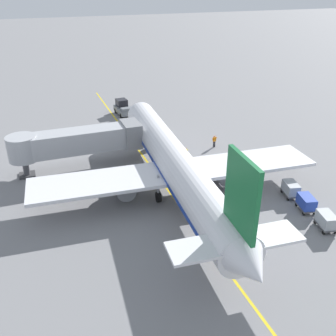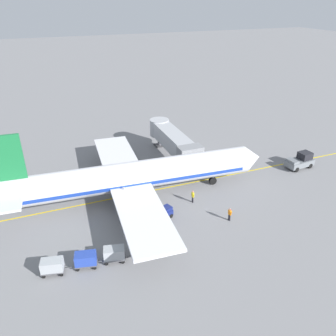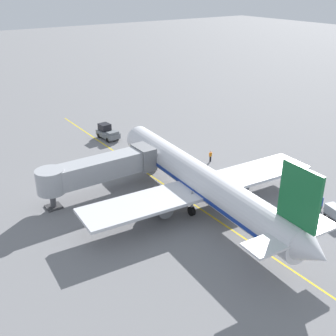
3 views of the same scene
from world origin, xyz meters
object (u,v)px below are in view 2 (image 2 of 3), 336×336
(pushback_tractor, at_px, (300,161))
(ground_crew_loader, at_px, (230,214))
(baggage_cart_third_in_train, at_px, (52,266))
(ground_crew_wing_walker, at_px, (193,196))
(baggage_cart_second_in_train, at_px, (86,259))
(baggage_cart_front, at_px, (114,253))
(baggage_tug_lead, at_px, (163,213))
(parked_airliner, at_px, (133,176))
(jet_bridge, at_px, (173,140))

(pushback_tractor, bearing_deg, ground_crew_loader, -65.06)
(baggage_cart_third_in_train, distance_m, ground_crew_loader, 20.49)
(ground_crew_wing_walker, xyz_separation_m, ground_crew_loader, (5.25, 2.38, 0.00))
(baggage_cart_second_in_train, bearing_deg, ground_crew_wing_walker, 114.24)
(baggage_cart_front, bearing_deg, ground_crew_wing_walker, 119.89)
(baggage_cart_front, xyz_separation_m, baggage_cart_third_in_train, (-0.51, -5.98, 0.00))
(baggage_tug_lead, distance_m, ground_crew_loader, 7.99)
(pushback_tractor, height_order, ground_crew_loader, pushback_tractor)
(parked_airliner, distance_m, baggage_cart_front, 12.43)
(ground_crew_loader, bearing_deg, baggage_cart_third_in_train, -86.69)
(pushback_tractor, relative_size, baggage_cart_front, 1.54)
(baggage_cart_third_in_train, bearing_deg, baggage_cart_front, 85.09)
(parked_airliner, height_order, ground_crew_wing_walker, parked_airliner)
(baggage_tug_lead, distance_m, baggage_cart_front, 8.79)
(parked_airliner, xyz_separation_m, ground_crew_loader, (9.29, 9.12, -2.23))
(jet_bridge, height_order, baggage_cart_third_in_train, jet_bridge)
(jet_bridge, distance_m, baggage_cart_front, 24.73)
(ground_crew_loader, bearing_deg, baggage_cart_front, -83.31)
(jet_bridge, xyz_separation_m, baggage_cart_front, (19.84, -14.54, -2.51))
(baggage_cart_front, relative_size, ground_crew_wing_walker, 1.76)
(parked_airliner, xyz_separation_m, ground_crew_wing_walker, (4.04, 6.74, -2.23))
(baggage_tug_lead, bearing_deg, pushback_tractor, 101.03)
(baggage_cart_third_in_train, xyz_separation_m, ground_crew_loader, (-1.18, 20.46, 0.00))
(jet_bridge, height_order, ground_crew_wing_walker, jet_bridge)
(pushback_tractor, bearing_deg, baggage_cart_front, -72.89)
(pushback_tractor, relative_size, ground_crew_loader, 2.71)
(parked_airliner, height_order, baggage_cart_second_in_train, parked_airliner)
(jet_bridge, relative_size, pushback_tractor, 3.36)
(baggage_cart_second_in_train, distance_m, baggage_cart_third_in_train, 3.18)
(pushback_tractor, distance_m, baggage_tug_lead, 25.25)
(baggage_tug_lead, distance_m, ground_crew_wing_walker, 5.26)
(baggage_cart_front, xyz_separation_m, ground_crew_wing_walker, (-6.95, 12.09, 0.00))
(parked_airliner, bearing_deg, jet_bridge, 133.93)
(parked_airliner, relative_size, ground_crew_wing_walker, 22.10)
(parked_airliner, distance_m, jet_bridge, 12.77)
(baggage_cart_second_in_train, height_order, ground_crew_loader, ground_crew_loader)
(ground_crew_loader, bearing_deg, ground_crew_wing_walker, -155.63)
(pushback_tractor, height_order, baggage_tug_lead, pushback_tractor)
(baggage_cart_second_in_train, distance_m, ground_crew_loader, 17.35)
(parked_airliner, distance_m, baggage_tug_lead, 6.73)
(baggage_cart_front, height_order, ground_crew_loader, ground_crew_loader)
(pushback_tractor, relative_size, baggage_cart_second_in_train, 1.54)
(ground_crew_wing_walker, relative_size, ground_crew_loader, 1.00)
(parked_airliner, height_order, jet_bridge, parked_airliner)
(baggage_cart_front, bearing_deg, baggage_cart_second_in_train, -94.81)
(parked_airliner, distance_m, baggage_cart_third_in_train, 15.59)
(parked_airliner, bearing_deg, baggage_tug_lead, 17.30)
(jet_bridge, height_order, pushback_tractor, jet_bridge)
(baggage_cart_second_in_train, bearing_deg, ground_crew_loader, 94.83)
(baggage_cart_third_in_train, bearing_deg, pushback_tractor, 103.81)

